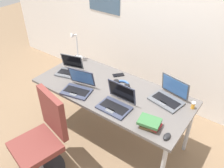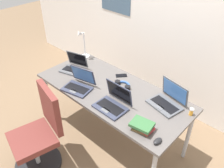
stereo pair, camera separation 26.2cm
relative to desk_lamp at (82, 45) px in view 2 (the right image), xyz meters
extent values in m
plane|color=#7A6047|center=(0.80, -0.28, -0.94)|extent=(12.00, 12.00, 0.00)
cube|color=silver|center=(0.80, 0.82, 0.36)|extent=(6.00, 0.12, 2.60)
cube|color=#595451|center=(0.80, -0.28, -0.21)|extent=(1.80, 0.80, 0.03)
cylinder|color=#B2B5BA|center=(-0.04, -0.62, -0.58)|extent=(0.04, 0.04, 0.71)
cylinder|color=#B2B5BA|center=(-0.04, 0.06, -0.58)|extent=(0.04, 0.04, 0.71)
cylinder|color=#B2B5BA|center=(1.64, 0.06, -0.58)|extent=(0.04, 0.04, 0.71)
cylinder|color=white|center=(0.00, 0.03, -0.19)|extent=(0.12, 0.12, 0.02)
cylinder|color=white|center=(0.00, 0.03, -0.01)|extent=(0.02, 0.02, 0.34)
cylinder|color=white|center=(0.00, -0.01, 0.16)|extent=(0.01, 0.08, 0.01)
cone|color=white|center=(0.00, -0.05, 0.16)|extent=(0.07, 0.09, 0.09)
cube|color=#515459|center=(1.38, -0.11, -0.19)|extent=(0.37, 0.29, 0.02)
cube|color=black|center=(1.38, -0.11, -0.18)|extent=(0.31, 0.18, 0.00)
cube|color=#595B60|center=(1.37, -0.18, -0.18)|extent=(0.10, 0.07, 0.00)
cube|color=#515459|center=(1.41, 0.02, -0.06)|extent=(0.33, 0.10, 0.23)
cube|color=#3F72BF|center=(1.41, 0.01, -0.06)|extent=(0.30, 0.09, 0.19)
cube|color=#33384C|center=(0.51, -0.54, -0.19)|extent=(0.35, 0.28, 0.02)
cube|color=black|center=(0.51, -0.54, -0.18)|extent=(0.29, 0.18, 0.00)
cube|color=#595B60|center=(0.53, -0.61, -0.18)|extent=(0.10, 0.07, 0.00)
cube|color=#33384C|center=(0.48, -0.42, -0.07)|extent=(0.32, 0.13, 0.21)
cube|color=#3F72BF|center=(0.48, -0.42, -0.07)|extent=(0.28, 0.11, 0.17)
cube|color=#33384C|center=(1.00, -0.52, -0.19)|extent=(0.33, 0.23, 0.02)
cube|color=black|center=(1.00, -0.52, -0.18)|extent=(0.29, 0.13, 0.00)
cube|color=#595B60|center=(1.00, -0.59, -0.18)|extent=(0.09, 0.05, 0.00)
cube|color=#33384C|center=(1.01, -0.39, -0.07)|extent=(0.33, 0.05, 0.22)
cube|color=black|center=(1.00, -0.39, -0.07)|extent=(0.29, 0.04, 0.18)
cube|color=#515459|center=(0.17, -0.33, -0.19)|extent=(0.33, 0.27, 0.02)
cube|color=black|center=(0.17, -0.33, -0.18)|extent=(0.27, 0.17, 0.00)
cube|color=#595B60|center=(0.19, -0.39, -0.18)|extent=(0.09, 0.06, 0.00)
cube|color=#515459|center=(0.14, -0.21, -0.08)|extent=(0.29, 0.13, 0.19)
cube|color=black|center=(0.14, -0.22, -0.08)|extent=(0.26, 0.11, 0.16)
ellipsoid|color=black|center=(1.61, -0.56, -0.18)|extent=(0.06, 0.10, 0.03)
cube|color=black|center=(0.69, 0.01, -0.19)|extent=(0.14, 0.15, 0.01)
torus|color=#335999|center=(0.84, -0.15, -0.18)|extent=(0.18, 0.18, 0.03)
cylinder|color=black|center=(0.77, -0.15, -0.18)|extent=(0.06, 0.06, 0.04)
cylinder|color=black|center=(0.92, -0.15, -0.18)|extent=(0.06, 0.06, 0.04)
cylinder|color=gold|center=(1.65, -0.05, -0.16)|extent=(0.04, 0.04, 0.06)
cylinder|color=white|center=(1.65, -0.05, -0.13)|extent=(0.04, 0.04, 0.01)
cube|color=brown|center=(1.41, -0.52, -0.19)|extent=(0.19, 0.18, 0.02)
cube|color=maroon|center=(1.42, -0.53, -0.16)|extent=(0.20, 0.13, 0.03)
cube|color=#336638|center=(1.41, -0.54, -0.13)|extent=(0.22, 0.18, 0.03)
cylinder|color=black|center=(0.49, -1.17, -0.92)|extent=(0.52, 0.52, 0.04)
cylinder|color=#A5A8AD|center=(0.49, -1.17, -0.73)|extent=(0.05, 0.05, 0.34)
cube|color=brown|center=(0.49, -1.17, -0.52)|extent=(0.53, 0.53, 0.07)
cube|color=brown|center=(0.54, -0.93, -0.21)|extent=(0.42, 0.15, 0.48)
camera|label=1|loc=(2.06, -2.01, 1.39)|focal=38.08mm
camera|label=2|loc=(2.27, -1.84, 1.39)|focal=38.08mm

